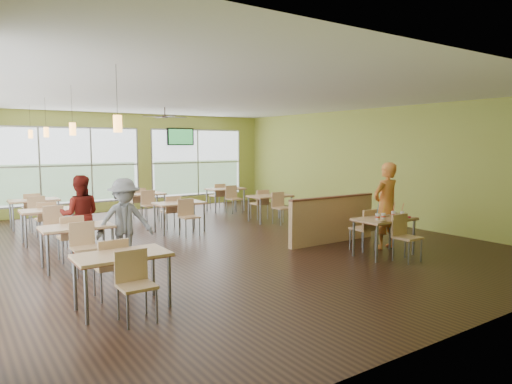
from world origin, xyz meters
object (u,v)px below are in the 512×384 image
half_wall_divider (332,219)px  man_plaid (386,206)px  food_basket (400,215)px  main_table (384,224)px

half_wall_divider → man_plaid: man_plaid is taller
half_wall_divider → food_basket: (0.45, -1.47, 0.25)m
man_plaid → main_table: bearing=38.5°
main_table → half_wall_divider: half_wall_divider is taller
main_table → half_wall_divider: size_ratio=0.63×
half_wall_divider → main_table: bearing=-90.0°
food_basket → man_plaid: bearing=80.2°
main_table → man_plaid: bearing=38.4°
main_table → half_wall_divider: 1.45m
main_table → man_plaid: 0.73m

